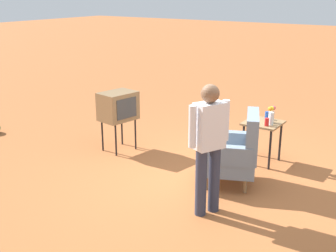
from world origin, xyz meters
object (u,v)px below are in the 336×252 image
side_table (263,128)px  bottle_short_clear (272,119)px  armchair (235,151)px  person_standing (209,142)px  soda_can_red (267,122)px  soda_can_blue (267,115)px  tv_on_stand (118,107)px  flower_vase (272,114)px

side_table → bottle_short_clear: 0.27m
armchair → person_standing: 1.05m
armchair → soda_can_red: (-0.84, 0.12, 0.24)m
person_standing → soda_can_blue: size_ratio=13.44×
tv_on_stand → bottle_short_clear: size_ratio=5.15×
armchair → soda_can_red: armchair is taller
tv_on_stand → person_standing: person_standing is taller
side_table → person_standing: bearing=2.6°
flower_vase → bottle_short_clear: bearing=22.7°
person_standing → flower_vase: person_standing is taller
soda_can_red → soda_can_blue: size_ratio=1.00×
side_table → armchair: bearing=0.0°
armchair → tv_on_stand: 2.28m
person_standing → flower_vase: (-1.99, 0.02, -0.12)m
person_standing → soda_can_red: (-1.79, 0.03, -0.20)m
soda_can_red → bottle_short_clear: bearing=152.8°
armchair → flower_vase: 1.09m
bottle_short_clear → soda_can_blue: size_ratio=1.64×
flower_vase → tv_on_stand: bearing=-69.2°
armchair → soda_can_red: bearing=172.0°
soda_can_red → soda_can_blue: 0.38m
bottle_short_clear → soda_can_blue: bottle_short_clear is taller
tv_on_stand → flower_vase: size_ratio=3.89×
side_table → bottle_short_clear: bottle_short_clear is taller
armchair → side_table: bearing=-180.0°
soda_can_red → side_table: bearing=-143.5°
armchair → flower_vase: bearing=173.8°
armchair → tv_on_stand: bearing=-93.4°
person_standing → armchair: bearing=-174.8°
soda_can_red → armchair: bearing=-8.0°
tv_on_stand → person_standing: bearing=65.1°
person_standing → soda_can_blue: 2.15m
soda_can_red → flower_vase: 0.21m
bottle_short_clear → soda_can_blue: 0.33m
person_standing → bottle_short_clear: bearing=177.8°
soda_can_red → flower_vase: flower_vase is taller
armchair → soda_can_red: 0.88m
bottle_short_clear → side_table: bearing=-116.0°
side_table → tv_on_stand: (0.86, -2.25, 0.21)m
armchair → bottle_short_clear: (-0.92, 0.16, 0.28)m
tv_on_stand → bottle_short_clear: (-0.79, 2.41, -0.01)m
bottle_short_clear → flower_vase: bearing=-157.3°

